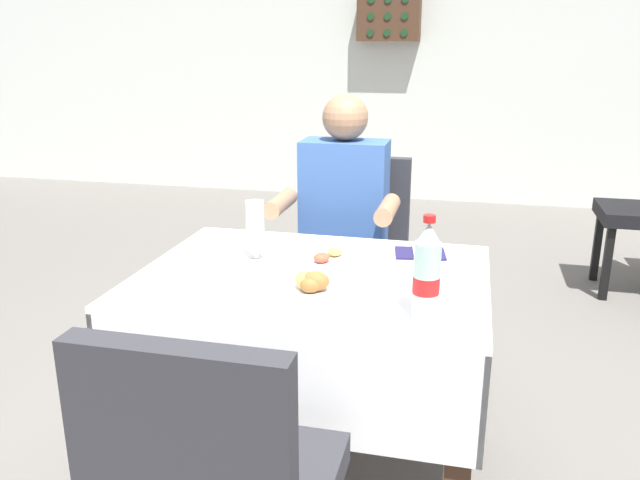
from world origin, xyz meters
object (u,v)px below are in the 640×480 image
at_px(plate_near_camera, 313,287).
at_px(cola_bottle_primary, 427,274).
at_px(main_dining_table, 313,325).
at_px(seated_diner_far, 341,227).
at_px(plate_far_diner, 330,258).
at_px(beer_glass_left, 255,231).
at_px(napkin_cutlery_set, 420,253).
at_px(chair_far_diner_seat, 357,255).
at_px(wall_bottle_rack, 389,17).

xyz_separation_m(plate_near_camera, cola_bottle_primary, (0.33, -0.09, 0.10)).
xyz_separation_m(main_dining_table, seated_diner_far, (-0.05, 0.70, 0.13)).
xyz_separation_m(plate_far_diner, beer_glass_left, (-0.24, -0.05, 0.09)).
distance_m(beer_glass_left, napkin_cutlery_set, 0.57).
bearing_deg(cola_bottle_primary, chair_far_diner_seat, 109.20).
bearing_deg(main_dining_table, cola_bottle_primary, -35.36).
height_order(plate_far_diner, napkin_cutlery_set, plate_far_diner).
relative_size(main_dining_table, napkin_cutlery_set, 5.60).
xyz_separation_m(seated_diner_far, beer_glass_left, (-0.17, -0.62, 0.15)).
xyz_separation_m(main_dining_table, plate_far_diner, (0.03, 0.13, 0.19)).
xyz_separation_m(plate_near_camera, napkin_cutlery_set, (0.27, 0.44, -0.02)).
distance_m(chair_far_diner_seat, plate_far_diner, 0.71).
bearing_deg(plate_near_camera, plate_far_diner, 93.45).
height_order(plate_far_diner, wall_bottle_rack, wall_bottle_rack).
bearing_deg(cola_bottle_primary, napkin_cutlery_set, 96.07).
distance_m(seated_diner_far, plate_near_camera, 0.88).
bearing_deg(main_dining_table, chair_far_diner_seat, 90.00).
distance_m(chair_far_diner_seat, beer_glass_left, 0.82).
relative_size(plate_near_camera, beer_glass_left, 1.23).
xyz_separation_m(main_dining_table, chair_far_diner_seat, (0.00, 0.81, -0.02)).
bearing_deg(chair_far_diner_seat, plate_near_camera, -87.41).
relative_size(main_dining_table, seated_diner_far, 0.87).
distance_m(main_dining_table, cola_bottle_primary, 0.55).
bearing_deg(wall_bottle_rack, beer_glass_left, -88.31).
height_order(main_dining_table, cola_bottle_primary, cola_bottle_primary).
xyz_separation_m(plate_near_camera, wall_bottle_rack, (-0.38, 4.36, 0.91)).
relative_size(seated_diner_far, beer_glass_left, 6.17).
distance_m(seated_diner_far, beer_glass_left, 0.66).
bearing_deg(seated_diner_far, wall_bottle_rack, 94.73).
relative_size(napkin_cutlery_set, wall_bottle_rack, 0.35).
xyz_separation_m(beer_glass_left, napkin_cutlery_set, (0.53, 0.19, -0.10)).
relative_size(chair_far_diner_seat, napkin_cutlery_set, 4.97).
distance_m(plate_near_camera, plate_far_diner, 0.31).
height_order(main_dining_table, chair_far_diner_seat, chair_far_diner_seat).
xyz_separation_m(main_dining_table, beer_glass_left, (-0.22, 0.08, 0.28)).
xyz_separation_m(main_dining_table, wall_bottle_rack, (-0.34, 4.19, 1.11)).
bearing_deg(plate_far_diner, seated_diner_far, 97.55).
height_order(chair_far_diner_seat, cola_bottle_primary, cola_bottle_primary).
distance_m(cola_bottle_primary, wall_bottle_rack, 4.58).
bearing_deg(chair_far_diner_seat, cola_bottle_primary, -70.80).
bearing_deg(plate_near_camera, cola_bottle_primary, -15.29).
distance_m(plate_far_diner, cola_bottle_primary, 0.54).
height_order(plate_near_camera, plate_far_diner, plate_near_camera).
bearing_deg(seated_diner_far, beer_glass_left, -105.12).
distance_m(plate_far_diner, napkin_cutlery_set, 0.32).
relative_size(main_dining_table, wall_bottle_rack, 1.95).
bearing_deg(beer_glass_left, wall_bottle_rack, 91.69).
relative_size(plate_far_diner, napkin_cutlery_set, 1.29).
height_order(chair_far_diner_seat, plate_far_diner, chair_far_diner_seat).
distance_m(chair_far_diner_seat, napkin_cutlery_set, 0.66).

